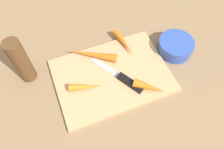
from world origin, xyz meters
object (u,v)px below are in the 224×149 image
Objects in this scene: carrot_longest at (91,54)px; pepper_grinder at (21,61)px; cutting_board at (112,75)px; knife at (127,81)px; carrot_shortest at (149,87)px; small_bowl at (175,46)px; carrot_short at (86,87)px; carrot_long at (124,43)px.

carrot_longest is 0.22m from pepper_grinder.
cutting_board is 0.05m from knife.
carrot_longest is 1.74× the size of carrot_shortest.
knife is 1.08× the size of carrot_longest.
small_bowl is at bearing -161.39° from carrot_longest.
carrot_short is 0.86× the size of carrot_long.
carrot_longest is (0.04, -0.09, 0.02)m from cutting_board.
pepper_grinder is at bearing -21.93° from cutting_board.
carrot_longest is at bearing -14.41° from small_bowl.
knife is (-0.03, 0.04, 0.01)m from cutting_board.
pepper_grinder reaches higher than carrot_short.
small_bowl is at bearing -175.41° from cutting_board.
pepper_grinder reaches higher than carrot_longest.
cutting_board is 0.24m from small_bowl.
knife is 0.15m from carrot_longest.
pepper_grinder is at bearing -98.05° from carrot_long.
small_bowl reaches higher than carrot_long.
carrot_longest reaches higher than knife.
knife is 0.07m from carrot_shortest.
carrot_short is at bearing 142.66° from pepper_grinder.
cutting_board is 2.17× the size of pepper_grinder.
small_bowl is (-0.24, -0.02, 0.02)m from cutting_board.
pepper_grinder reaches higher than cutting_board.
carrot_shortest is (-0.05, 0.05, 0.01)m from knife.
carrot_long is at bearing -26.76° from small_bowl.
knife is at bearing 151.42° from carrot_longest.
knife is at bearing 16.23° from small_bowl.
small_bowl reaches higher than carrot_short.
carrot_shortest is (-0.18, 0.07, 0.00)m from carrot_short.
carrot_longest reaches higher than cutting_board.
carrot_shortest is at bearing -5.19° from carrot_short.
carrot_longest is at bearing -66.92° from cutting_board.
carrot_shortest reaches higher than cutting_board.
cutting_board is 2.11× the size of carrot_longest.
knife is at bearing 153.32° from pepper_grinder.
carrot_shortest is 0.19m from carrot_long.
carrot_short is 0.20m from pepper_grinder.
cutting_board is 0.10m from carrot_short.
cutting_board is at bearing -48.33° from carrot_long.
knife is at bearing 128.47° from cutting_board.
knife is 0.32m from pepper_grinder.
pepper_grinder is at bearing 160.05° from carrot_short.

